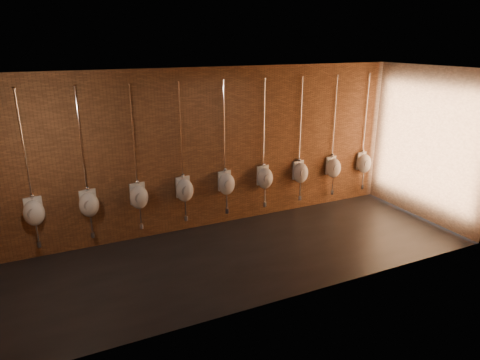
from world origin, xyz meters
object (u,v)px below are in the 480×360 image
Objects in this scene: urinal_6 at (265,177)px; urinal_9 at (364,163)px; urinal_3 at (139,196)px; urinal_2 at (89,204)px; urinal_5 at (226,183)px; urinal_1 at (34,212)px; urinal_4 at (185,189)px; urinal_7 at (300,172)px; urinal_8 at (333,167)px.

urinal_6 is 2.67m from urinal_9.
urinal_3 is 1.00× the size of urinal_9.
urinal_9 is (6.24, 0.00, 0.00)m from urinal_2.
urinal_5 is 1.00× the size of urinal_9.
urinal_1 and urinal_2 have the same top height.
urinal_4 is at bearing 180.00° from urinal_9.
urinal_4 and urinal_5 have the same top height.
urinal_3 is at bearing 180.00° from urinal_5.
urinal_6 is 0.89m from urinal_7.
urinal_4 and urinal_9 have the same top height.
urinal_7 is at bearing 180.00° from urinal_8.
urinal_1 is at bearing 180.00° from urinal_7.
urinal_5 is 0.89m from urinal_6.
urinal_9 is (0.89, 0.00, 0.00)m from urinal_8.
urinal_6 is at bearing 0.00° from urinal_2.
urinal_3 and urinal_6 have the same top height.
urinal_1 is at bearing 180.00° from urinal_2.
urinal_1 is 1.00× the size of urinal_4.
urinal_9 is at bearing 0.00° from urinal_3.
urinal_6 is (2.67, 0.00, 0.00)m from urinal_3.
urinal_7 is (4.46, 0.00, 0.00)m from urinal_2.
urinal_8 is at bearing 0.00° from urinal_5.
urinal_5 and urinal_9 have the same top height.
urinal_7 is at bearing 0.00° from urinal_3.
urinal_1 is 1.00× the size of urinal_3.
urinal_5 is 1.00× the size of urinal_6.
urinal_4 is 1.00× the size of urinal_8.
urinal_1 and urinal_3 have the same top height.
urinal_3 is at bearing 180.00° from urinal_8.
urinal_3 is at bearing 180.00° from urinal_7.
urinal_5 is at bearing 0.00° from urinal_2.
urinal_1 is 1.00× the size of urinal_2.
urinal_3 is (0.89, 0.00, 0.00)m from urinal_2.
urinal_7 is (0.89, 0.00, 0.00)m from urinal_6.
urinal_6 is at bearing 180.00° from urinal_9.
urinal_9 is (3.57, 0.00, 0.00)m from urinal_5.
urinal_9 is (2.67, 0.00, 0.00)m from urinal_6.
urinal_1 and urinal_8 have the same top height.
urinal_5 and urinal_6 have the same top height.
urinal_4 is at bearing 180.00° from urinal_5.
urinal_2 and urinal_9 have the same top height.
urinal_9 is (7.13, 0.00, 0.00)m from urinal_1.
urinal_4 is (1.78, 0.00, 0.00)m from urinal_2.
urinal_4 is at bearing 180.00° from urinal_6.
urinal_4 and urinal_6 have the same top height.
urinal_1 and urinal_6 have the same top height.
urinal_5 is at bearing 0.00° from urinal_3.
urinal_5 is (0.89, 0.00, 0.00)m from urinal_4.
urinal_1 is 1.00× the size of urinal_7.
urinal_5 is at bearing 180.00° from urinal_9.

